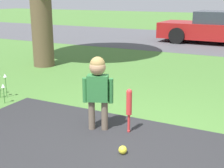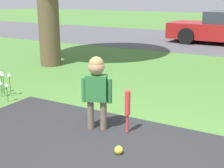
{
  "view_description": "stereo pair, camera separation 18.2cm",
  "coord_description": "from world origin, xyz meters",
  "px_view_note": "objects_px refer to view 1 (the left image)",
  "views": [
    {
      "loc": [
        1.29,
        -2.9,
        1.71
      ],
      "look_at": [
        -0.59,
        0.81,
        0.52
      ],
      "focal_mm": 50.0,
      "sensor_mm": 36.0,
      "label": 1
    },
    {
      "loc": [
        1.45,
        -2.81,
        1.71
      ],
      "look_at": [
        -0.59,
        0.81,
        0.52
      ],
      "focal_mm": 50.0,
      "sensor_mm": 36.0,
      "label": 2
    }
  ],
  "objects_px": {
    "child": "(98,83)",
    "sports_ball": "(123,150)",
    "parked_car": "(220,28)",
    "baseball_bat": "(129,105)"
  },
  "relations": [
    {
      "from": "child",
      "to": "baseball_bat",
      "type": "distance_m",
      "value": 0.48
    },
    {
      "from": "parked_car",
      "to": "sports_ball",
      "type": "bearing_deg",
      "value": 93.65
    },
    {
      "from": "child",
      "to": "baseball_bat",
      "type": "xyz_separation_m",
      "value": [
        0.4,
        0.09,
        -0.25
      ]
    },
    {
      "from": "child",
      "to": "sports_ball",
      "type": "bearing_deg",
      "value": -59.93
    },
    {
      "from": "baseball_bat",
      "to": "parked_car",
      "type": "distance_m",
      "value": 8.62
    },
    {
      "from": "child",
      "to": "parked_car",
      "type": "height_order",
      "value": "parked_car"
    },
    {
      "from": "baseball_bat",
      "to": "parked_car",
      "type": "xyz_separation_m",
      "value": [
        -0.19,
        8.61,
        0.17
      ]
    },
    {
      "from": "child",
      "to": "baseball_bat",
      "type": "height_order",
      "value": "child"
    },
    {
      "from": "child",
      "to": "sports_ball",
      "type": "xyz_separation_m",
      "value": [
        0.57,
        -0.46,
        -0.58
      ]
    },
    {
      "from": "parked_car",
      "to": "baseball_bat",
      "type": "bearing_deg",
      "value": 92.65
    }
  ]
}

